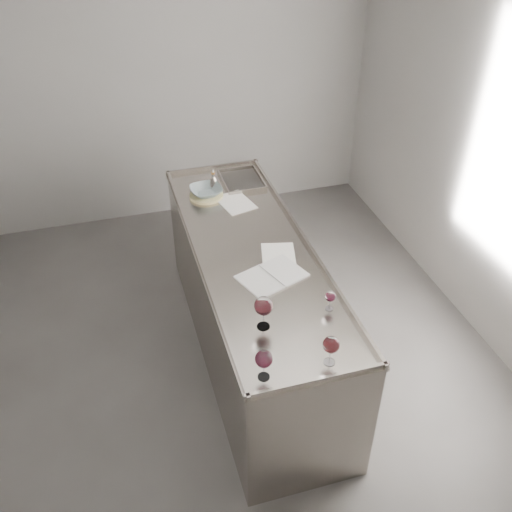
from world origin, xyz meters
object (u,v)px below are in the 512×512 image
object	(u,v)px
wine_glass_right	(331,345)
wine_funnel	(214,183)
wine_glass_left	(264,360)
wine_glass_small	(330,297)
counter	(253,303)
notebook	(272,276)
wine_glass_middle	(264,307)
ceramic_bowl	(206,191)

from	to	relation	value
wine_glass_right	wine_funnel	distance (m)	1.95
wine_glass_left	wine_glass_small	world-z (taller)	wine_glass_left
counter	notebook	xyz separation A→B (m)	(0.03, -0.32, 0.47)
counter	notebook	distance (m)	0.57
wine_funnel	counter	bearing A→B (deg)	-85.73
wine_glass_middle	counter	bearing A→B (deg)	78.66
wine_glass_left	wine_glass_right	distance (m)	0.36
wine_glass_left	notebook	bearing A→B (deg)	69.48
wine_glass_right	notebook	xyz separation A→B (m)	(-0.07, 0.77, -0.12)
wine_glass_right	notebook	size ratio (longest dim) A/B	0.37
wine_glass_small	wine_funnel	xyz separation A→B (m)	(-0.33, 1.55, -0.03)
wine_glass_left	ceramic_bowl	distance (m)	1.85
ceramic_bowl	wine_funnel	world-z (taller)	wine_funnel
wine_glass_right	wine_glass_small	bearing A→B (deg)	67.88
wine_glass_small	notebook	bearing A→B (deg)	121.09
wine_glass_middle	ceramic_bowl	world-z (taller)	wine_glass_middle
wine_glass_right	ceramic_bowl	xyz separation A→B (m)	(-0.25, 1.84, -0.07)
wine_glass_middle	notebook	world-z (taller)	wine_glass_middle
wine_funnel	wine_glass_left	bearing A→B (deg)	-95.53
notebook	wine_funnel	distance (m)	1.18
notebook	wine_glass_left	bearing A→B (deg)	-131.06
wine_funnel	ceramic_bowl	bearing A→B (deg)	-128.97
wine_glass_small	ceramic_bowl	size ratio (longest dim) A/B	0.53
wine_glass_middle	wine_glass_small	size ratio (longest dim) A/B	1.64
wine_glass_right	counter	bearing A→B (deg)	95.46
wine_glass_left	wine_glass_middle	xyz separation A→B (m)	(0.11, 0.35, 0.02)
wine_glass_right	ceramic_bowl	distance (m)	1.86
ceramic_bowl	wine_glass_small	bearing A→B (deg)	-74.33
counter	wine_glass_left	size ratio (longest dim) A/B	13.81
counter	wine_glass_right	xyz separation A→B (m)	(0.10, -1.08, 0.59)
wine_glass_middle	ceramic_bowl	size ratio (longest dim) A/B	0.86
notebook	wine_funnel	size ratio (longest dim) A/B	2.58
ceramic_bowl	notebook	bearing A→B (deg)	-80.49
wine_glass_right	wine_glass_small	world-z (taller)	wine_glass_right
counter	wine_glass_left	bearing A→B (deg)	-103.12
counter	wine_funnel	world-z (taller)	wine_funnel
wine_glass_left	notebook	size ratio (longest dim) A/B	0.38
ceramic_bowl	wine_funnel	distance (m)	0.13
wine_glass_middle	wine_glass_right	distance (m)	0.43
counter	notebook	bearing A→B (deg)	-83.70
wine_glass_middle	wine_funnel	world-z (taller)	wine_glass_middle
wine_glass_small	wine_funnel	bearing A→B (deg)	101.86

